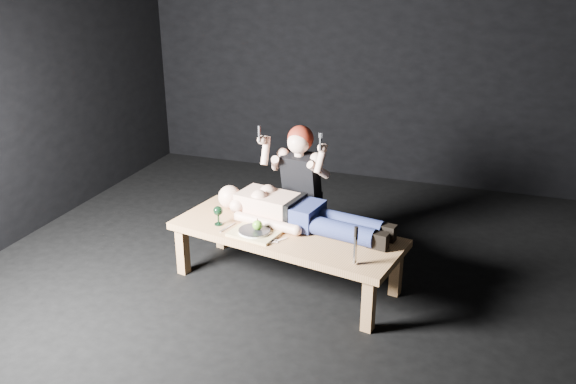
# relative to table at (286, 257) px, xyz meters

# --- Properties ---
(ground) EXTENTS (5.00, 5.00, 0.00)m
(ground) POSITION_rel_table_xyz_m (-0.03, 0.11, -0.23)
(ground) COLOR black
(ground) RESTS_ON ground
(back_wall) EXTENTS (5.00, 0.00, 5.00)m
(back_wall) POSITION_rel_table_xyz_m (-0.03, 2.61, 1.27)
(back_wall) COLOR black
(back_wall) RESTS_ON ground
(table) EXTENTS (1.86, 0.97, 0.45)m
(table) POSITION_rel_table_xyz_m (0.00, 0.00, 0.00)
(table) COLOR #B07C4F
(table) RESTS_ON ground
(lying_man) EXTENTS (1.72, 0.79, 0.25)m
(lying_man) POSITION_rel_table_xyz_m (0.08, 0.14, 0.35)
(lying_man) COLOR #DFAF93
(lying_man) RESTS_ON table
(kneeling_woman) EXTENTS (0.69, 0.76, 1.18)m
(kneeling_woman) POSITION_rel_table_xyz_m (-0.04, 0.58, 0.36)
(kneeling_woman) COLOR black
(kneeling_woman) RESTS_ON ground
(serving_tray) EXTENTS (0.39, 0.31, 0.02)m
(serving_tray) POSITION_rel_table_xyz_m (-0.20, -0.14, 0.24)
(serving_tray) COLOR tan
(serving_tray) RESTS_ON table
(plate) EXTENTS (0.27, 0.27, 0.02)m
(plate) POSITION_rel_table_xyz_m (-0.20, -0.14, 0.26)
(plate) COLOR white
(plate) RESTS_ON serving_tray
(apple) EXTENTS (0.08, 0.08, 0.08)m
(apple) POSITION_rel_table_xyz_m (-0.18, -0.12, 0.30)
(apple) COLOR #429A1F
(apple) RESTS_ON plate
(goblet) EXTENTS (0.09, 0.09, 0.15)m
(goblet) POSITION_rel_table_xyz_m (-0.53, -0.06, 0.30)
(goblet) COLOR black
(goblet) RESTS_ON table
(fork_flat) EXTENTS (0.05, 0.19, 0.01)m
(fork_flat) POSITION_rel_table_xyz_m (-0.44, -0.09, 0.23)
(fork_flat) COLOR #B2B2B7
(fork_flat) RESTS_ON table
(knife_flat) EXTENTS (0.12, 0.16, 0.01)m
(knife_flat) POSITION_rel_table_xyz_m (-0.00, -0.19, 0.23)
(knife_flat) COLOR #B2B2B7
(knife_flat) RESTS_ON table
(spoon_flat) EXTENTS (0.11, 0.17, 0.01)m
(spoon_flat) POSITION_rel_table_xyz_m (-0.04, -0.14, 0.23)
(spoon_flat) COLOR #B2B2B7
(spoon_flat) RESTS_ON table
(carving_knife) EXTENTS (0.04, 0.05, 0.28)m
(carving_knife) POSITION_rel_table_xyz_m (0.61, -0.34, 0.36)
(carving_knife) COLOR #B2B2B7
(carving_knife) RESTS_ON table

